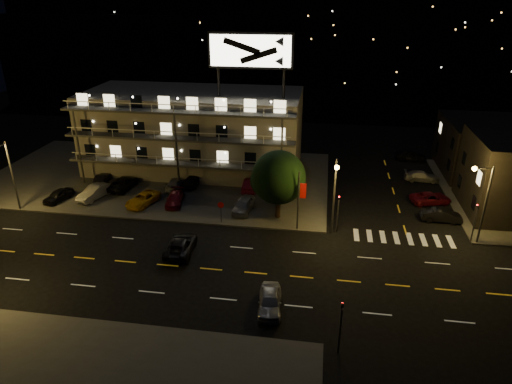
# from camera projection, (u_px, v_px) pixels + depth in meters

# --- Properties ---
(ground) EXTENTS (140.00, 140.00, 0.00)m
(ground) POSITION_uv_depth(u_px,v_px,m) (233.00, 271.00, 40.02)
(ground) COLOR black
(ground) RESTS_ON ground
(curb_nw) EXTENTS (44.00, 24.00, 0.15)m
(curb_nw) POSITION_uv_depth(u_px,v_px,m) (159.00, 176.00, 59.98)
(curb_nw) COLOR #3D3D3A
(curb_nw) RESTS_ON ground
(motel) EXTENTS (28.00, 13.80, 18.10)m
(motel) POSITION_uv_depth(u_px,v_px,m) (195.00, 131.00, 60.76)
(motel) COLOR gray
(motel) RESTS_ON ground
(side_bldg_back) EXTENTS (14.06, 12.00, 7.00)m
(side_bldg_back) POSITION_uv_depth(u_px,v_px,m) (499.00, 149.00, 59.70)
(side_bldg_back) COLOR black
(side_bldg_back) RESTS_ON ground
(hill_backdrop) EXTENTS (120.00, 25.00, 24.00)m
(hill_backdrop) POSITION_uv_depth(u_px,v_px,m) (268.00, 45.00, 98.18)
(hill_backdrop) COLOR black
(hill_backdrop) RESTS_ON ground
(streetlight_nw) EXTENTS (0.44, 1.92, 8.00)m
(streetlight_nw) POSITION_uv_depth(u_px,v_px,m) (9.00, 170.00, 48.76)
(streetlight_nw) COLOR #2D2D30
(streetlight_nw) RESTS_ON ground
(streetlight_nc) EXTENTS (0.44, 1.92, 8.00)m
(streetlight_nc) POSITION_uv_depth(u_px,v_px,m) (335.00, 189.00, 43.98)
(streetlight_nc) COLOR #2D2D30
(streetlight_nc) RESTS_ON ground
(streetlight_ne) EXTENTS (1.92, 0.44, 8.00)m
(streetlight_ne) POSITION_uv_depth(u_px,v_px,m) (483.00, 197.00, 42.42)
(streetlight_ne) COLOR #2D2D30
(streetlight_ne) RESTS_ON ground
(signal_nw) EXTENTS (0.20, 0.27, 4.60)m
(signal_nw) POSITION_uv_depth(u_px,v_px,m) (338.00, 209.00, 45.39)
(signal_nw) COLOR #2D2D30
(signal_nw) RESTS_ON ground
(signal_sw) EXTENTS (0.20, 0.27, 4.60)m
(signal_sw) POSITION_uv_depth(u_px,v_px,m) (341.00, 322.00, 30.06)
(signal_sw) COLOR #2D2D30
(signal_sw) RESTS_ON ground
(signal_ne) EXTENTS (0.27, 0.20, 4.60)m
(signal_ne) POSITION_uv_depth(u_px,v_px,m) (476.00, 219.00, 43.59)
(signal_ne) COLOR #2D2D30
(signal_ne) RESTS_ON ground
(banner_north) EXTENTS (0.83, 0.16, 6.40)m
(banner_north) POSITION_uv_depth(u_px,v_px,m) (299.00, 199.00, 45.50)
(banner_north) COLOR #2D2D30
(banner_north) RESTS_ON ground
(stop_sign) EXTENTS (0.91, 0.11, 2.61)m
(stop_sign) POSITION_uv_depth(u_px,v_px,m) (221.00, 209.00, 47.47)
(stop_sign) COLOR #2D2D30
(stop_sign) RESTS_ON ground
(tree) EXTENTS (5.90, 5.68, 7.43)m
(tree) POSITION_uv_depth(u_px,v_px,m) (278.00, 179.00, 47.44)
(tree) COLOR black
(tree) RESTS_ON curb_nw
(lot_car_0) EXTENTS (2.45, 4.08, 1.30)m
(lot_car_0) POSITION_uv_depth(u_px,v_px,m) (58.00, 195.00, 52.75)
(lot_car_0) COLOR black
(lot_car_0) RESTS_ON curb_nw
(lot_car_1) EXTENTS (2.92, 4.88, 1.52)m
(lot_car_1) POSITION_uv_depth(u_px,v_px,m) (94.00, 192.00, 53.27)
(lot_car_1) COLOR gray
(lot_car_1) RESTS_ON curb_nw
(lot_car_2) EXTENTS (3.37, 5.03, 1.28)m
(lot_car_2) POSITION_uv_depth(u_px,v_px,m) (143.00, 199.00, 51.80)
(lot_car_2) COLOR gold
(lot_car_2) RESTS_ON curb_nw
(lot_car_3) EXTENTS (2.33, 4.49, 1.25)m
(lot_car_3) POSITION_uv_depth(u_px,v_px,m) (175.00, 199.00, 51.98)
(lot_car_3) COLOR #5E0D1A
(lot_car_3) RESTS_ON curb_nw
(lot_car_4) EXTENTS (2.31, 4.54, 1.48)m
(lot_car_4) POSITION_uv_depth(u_px,v_px,m) (244.00, 205.00, 50.21)
(lot_car_4) COLOR gray
(lot_car_4) RESTS_ON curb_nw
(lot_car_5) EXTENTS (1.92, 3.89, 1.23)m
(lot_car_5) POSITION_uv_depth(u_px,v_px,m) (102.00, 179.00, 57.40)
(lot_car_5) COLOR black
(lot_car_5) RESTS_ON curb_nw
(lot_car_6) EXTENTS (2.81, 5.23, 1.40)m
(lot_car_6) POSITION_uv_depth(u_px,v_px,m) (123.00, 183.00, 55.89)
(lot_car_6) COLOR black
(lot_car_6) RESTS_ON curb_nw
(lot_car_7) EXTENTS (1.74, 4.22, 1.22)m
(lot_car_7) POSITION_uv_depth(u_px,v_px,m) (176.00, 183.00, 56.06)
(lot_car_7) COLOR gray
(lot_car_7) RESTS_ON curb_nw
(lot_car_8) EXTENTS (1.84, 4.16, 1.39)m
(lot_car_8) POSITION_uv_depth(u_px,v_px,m) (192.00, 181.00, 56.67)
(lot_car_8) COLOR black
(lot_car_8) RESTS_ON curb_nw
(lot_car_9) EXTENTS (1.80, 4.60, 1.49)m
(lot_car_9) POSITION_uv_depth(u_px,v_px,m) (252.00, 184.00, 55.57)
(lot_car_9) COLOR #5E0D1A
(lot_car_9) RESTS_ON curb_nw
(side_car_0) EXTENTS (4.20, 1.53, 1.38)m
(side_car_0) POSITION_uv_depth(u_px,v_px,m) (441.00, 215.00, 48.35)
(side_car_0) COLOR black
(side_car_0) RESTS_ON ground
(side_car_1) EXTENTS (5.03, 3.27, 1.29)m
(side_car_1) POSITION_uv_depth(u_px,v_px,m) (431.00, 198.00, 52.42)
(side_car_1) COLOR #5E0D1A
(side_car_1) RESTS_ON ground
(side_car_2) EXTENTS (4.41, 1.91, 1.27)m
(side_car_2) POSITION_uv_depth(u_px,v_px,m) (422.00, 176.00, 58.53)
(side_car_2) COLOR gray
(side_car_2) RESTS_ON ground
(side_car_3) EXTENTS (4.45, 2.18, 1.46)m
(side_car_3) POSITION_uv_depth(u_px,v_px,m) (411.00, 155.00, 65.55)
(side_car_3) COLOR black
(side_car_3) RESTS_ON ground
(road_car_east) EXTENTS (2.11, 4.48, 1.48)m
(road_car_east) POSITION_uv_depth(u_px,v_px,m) (270.00, 301.00, 35.03)
(road_car_east) COLOR gray
(road_car_east) RESTS_ON ground
(road_car_west) EXTENTS (2.70, 5.32, 1.44)m
(road_car_west) POSITION_uv_depth(u_px,v_px,m) (181.00, 245.00, 42.62)
(road_car_west) COLOR black
(road_car_west) RESTS_ON ground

